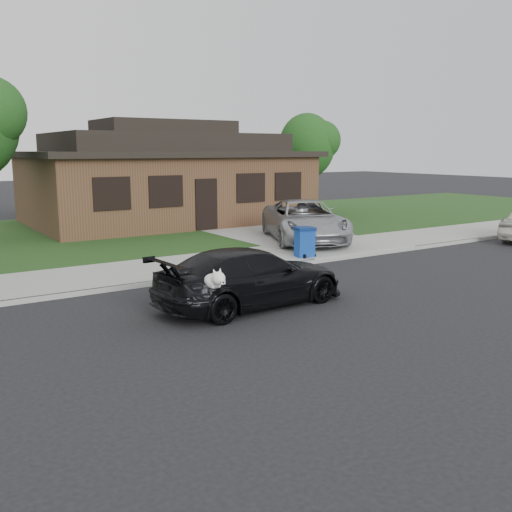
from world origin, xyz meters
TOP-DOWN VIEW (x-y plane):
  - ground at (0.00, 0.00)m, footprint 120.00×120.00m
  - sidewalk at (0.00, 5.00)m, footprint 60.00×3.00m
  - curb at (0.00, 3.50)m, footprint 60.00×0.12m
  - lawn at (0.00, 13.00)m, footprint 60.00×13.00m
  - driveway at (6.00, 10.00)m, footprint 4.50×13.00m
  - sedan at (-0.53, 0.48)m, footprint 4.63×2.33m
  - minivan at (5.71, 6.54)m, footprint 4.47×5.90m
  - recycling_bin at (3.78, 4.06)m, footprint 0.70×0.70m
  - house at (4.00, 15.00)m, footprint 12.60×8.60m
  - tree_1 at (12.14, 14.40)m, footprint 3.15×3.00m

SIDE VIEW (x-z plane):
  - ground at x=0.00m, z-range 0.00..0.00m
  - sidewalk at x=0.00m, z-range 0.00..0.12m
  - curb at x=0.00m, z-range 0.00..0.12m
  - lawn at x=0.00m, z-range 0.00..0.13m
  - driveway at x=6.00m, z-range 0.00..0.14m
  - recycling_bin at x=3.78m, z-range 0.13..1.07m
  - sedan at x=-0.53m, z-range 0.00..1.31m
  - minivan at x=5.71m, z-range 0.14..1.63m
  - house at x=4.00m, z-range -0.19..4.46m
  - tree_1 at x=12.14m, z-range 1.09..6.34m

